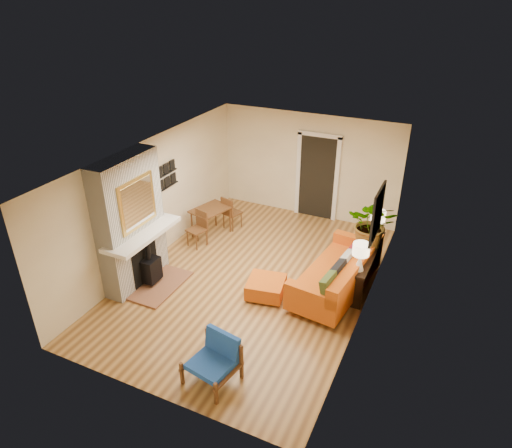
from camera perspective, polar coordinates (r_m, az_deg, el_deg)
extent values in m
plane|color=#BA8847|center=(9.26, -0.53, -6.83)|extent=(6.50, 6.50, 0.00)
plane|color=white|center=(8.06, -0.61, 8.53)|extent=(6.50, 6.50, 0.00)
plane|color=#FBEDC4|center=(11.35, 6.59, 7.23)|extent=(4.50, 0.00, 4.50)
plane|color=#FBEDC4|center=(6.30, -13.73, -12.21)|extent=(4.50, 0.00, 4.50)
plane|color=#FBEDC4|center=(9.67, -12.70, 2.93)|extent=(0.00, 6.50, 6.50)
plane|color=#FBEDC4|center=(7.99, 14.17, -2.86)|extent=(0.00, 6.50, 6.50)
cube|color=black|center=(11.34, 7.67, 5.79)|extent=(0.88, 0.06, 2.10)
cube|color=white|center=(11.47, 5.32, 6.19)|extent=(0.10, 0.08, 2.18)
cube|color=white|center=(11.21, 10.04, 5.34)|extent=(0.10, 0.08, 2.18)
cube|color=white|center=(10.97, 8.01, 11.00)|extent=(1.08, 0.08, 0.10)
cube|color=black|center=(8.14, 14.93, 1.23)|extent=(0.04, 0.85, 0.95)
cube|color=slate|center=(8.14, 14.76, 1.26)|extent=(0.01, 0.70, 0.80)
cube|color=black|center=(9.85, -11.38, 4.31)|extent=(0.06, 0.95, 0.02)
cube|color=black|center=(9.74, -11.54, 5.93)|extent=(0.06, 0.95, 0.02)
cube|color=white|center=(8.63, -15.88, 3.47)|extent=(0.42, 1.50, 1.48)
cube|color=white|center=(9.22, -14.84, -3.89)|extent=(0.42, 1.50, 1.12)
cube|color=white|center=(8.80, -14.01, -1.18)|extent=(0.60, 1.68, 0.08)
cube|color=black|center=(9.15, -13.71, -4.80)|extent=(0.03, 0.72, 0.78)
cube|color=brown|center=(9.23, -11.94, -7.49)|extent=(0.75, 1.30, 0.04)
cube|color=black|center=(9.15, -13.06, -5.55)|extent=(0.30, 0.36, 0.48)
cylinder|color=black|center=(8.92, -13.36, -3.19)|extent=(0.10, 0.10, 0.40)
cube|color=gold|center=(8.53, -14.62, 2.56)|extent=(0.04, 0.95, 0.95)
cube|color=silver|center=(8.52, -14.52, 2.53)|extent=(0.01, 0.82, 0.82)
cylinder|color=silver|center=(8.40, 4.48, -10.59)|extent=(0.05, 0.05, 0.11)
cylinder|color=silver|center=(8.16, 9.40, -12.30)|extent=(0.05, 0.05, 0.11)
cylinder|color=silver|center=(9.96, 10.11, -4.18)|extent=(0.05, 0.05, 0.11)
cylinder|color=silver|center=(9.76, 14.31, -5.41)|extent=(0.05, 0.05, 0.11)
cube|color=#C66312|center=(8.91, 9.91, -6.68)|extent=(1.28, 2.44, 0.33)
cube|color=#C66312|center=(8.61, 12.48, -5.43)|extent=(0.51, 2.34, 0.39)
cube|color=#C66312|center=(7.95, 6.99, -8.79)|extent=(1.02, 0.32, 0.22)
cube|color=#C66312|center=(9.62, 12.56, -2.19)|extent=(1.02, 0.32, 0.22)
cube|color=#3F5223|center=(7.93, 9.14, -7.86)|extent=(0.28, 0.47, 0.46)
cube|color=black|center=(8.27, 10.40, -6.30)|extent=(0.28, 0.47, 0.46)
cube|color=#B2B1AC|center=(8.62, 11.55, -4.87)|extent=(0.28, 0.47, 0.46)
cube|color=maroon|center=(8.94, 12.48, -3.70)|extent=(0.28, 0.47, 0.46)
cube|color=black|center=(9.31, 13.46, -2.47)|extent=(0.28, 0.47, 0.46)
cylinder|color=silver|center=(8.63, -0.99, -9.54)|extent=(0.04, 0.04, 0.05)
cylinder|color=silver|center=(8.53, 2.63, -10.11)|extent=(0.04, 0.04, 0.05)
cylinder|color=silver|center=(9.06, -0.05, -7.49)|extent=(0.04, 0.04, 0.05)
cylinder|color=silver|center=(8.96, 3.40, -8.00)|extent=(0.04, 0.04, 0.05)
cube|color=#C66312|center=(8.69, 1.26, -7.85)|extent=(0.79, 0.79, 0.29)
cube|color=brown|center=(7.23, -7.61, -16.22)|extent=(0.17, 0.67, 0.05)
cube|color=brown|center=(7.14, -9.26, -17.93)|extent=(0.05, 0.05, 0.40)
cube|color=brown|center=(7.36, -6.02, -14.69)|extent=(0.05, 0.05, 0.63)
cube|color=brown|center=(6.92, -3.40, -18.51)|extent=(0.17, 0.67, 0.05)
cube|color=brown|center=(6.82, -5.04, -20.37)|extent=(0.05, 0.05, 0.40)
cube|color=brown|center=(7.05, -1.84, -16.84)|extent=(0.05, 0.05, 0.63)
cube|color=blue|center=(7.03, -5.58, -17.04)|extent=(0.69, 0.66, 0.09)
cube|color=blue|center=(7.03, -4.19, -14.54)|extent=(0.61, 0.26, 0.37)
cube|color=brown|center=(10.56, -5.70, 1.83)|extent=(0.84, 1.02, 0.04)
cylinder|color=brown|center=(10.66, -8.01, -0.09)|extent=(0.05, 0.05, 0.64)
cylinder|color=brown|center=(10.33, -6.20, -0.95)|extent=(0.05, 0.05, 0.64)
cylinder|color=brown|center=(11.10, -5.08, 1.29)|extent=(0.05, 0.05, 0.64)
cylinder|color=brown|center=(10.79, -3.25, 0.52)|extent=(0.05, 0.05, 0.64)
cube|color=brown|center=(10.25, -7.45, -0.74)|extent=(0.46, 0.46, 0.04)
cube|color=brown|center=(10.25, -6.79, 0.70)|extent=(0.37, 0.14, 0.41)
cylinder|color=brown|center=(10.37, -8.56, -1.76)|extent=(0.04, 0.04, 0.39)
cylinder|color=brown|center=(10.17, -7.45, -2.32)|extent=(0.04, 0.04, 0.39)
cylinder|color=brown|center=(10.54, -7.32, -1.16)|extent=(0.04, 0.04, 0.39)
cylinder|color=brown|center=(10.34, -6.21, -1.70)|extent=(0.04, 0.04, 0.39)
cube|color=brown|center=(10.95, -2.98, 1.42)|extent=(0.46, 0.46, 0.04)
cube|color=brown|center=(10.74, -3.67, 2.16)|extent=(0.37, 0.14, 0.41)
cylinder|color=brown|center=(11.04, -4.06, 0.44)|extent=(0.04, 0.04, 0.39)
cylinder|color=brown|center=(10.85, -2.94, -0.04)|extent=(0.04, 0.04, 0.39)
cylinder|color=brown|center=(11.23, -2.97, 0.98)|extent=(0.04, 0.04, 0.39)
cylinder|color=brown|center=(11.04, -1.85, 0.51)|extent=(0.04, 0.04, 0.39)
cube|color=black|center=(9.00, 13.71, -3.51)|extent=(0.34, 1.85, 0.05)
cube|color=black|center=(8.50, 12.16, -8.33)|extent=(0.30, 0.04, 0.68)
cube|color=black|center=(9.91, 14.57, -2.94)|extent=(0.30, 0.04, 0.68)
cone|color=white|center=(8.34, 12.80, -4.73)|extent=(0.18, 0.18, 0.30)
cylinder|color=white|center=(8.24, 12.93, -3.68)|extent=(0.03, 0.03, 0.06)
cylinder|color=#FFEABF|center=(8.19, 13.01, -3.08)|extent=(0.30, 0.30, 0.22)
cone|color=white|center=(9.56, 14.81, -0.51)|extent=(0.18, 0.18, 0.30)
cylinder|color=white|center=(9.47, 14.94, 0.44)|extent=(0.03, 0.03, 0.06)
cylinder|color=#FFEABF|center=(9.43, 15.01, 0.98)|extent=(0.30, 0.30, 0.22)
imported|color=#1E5919|center=(8.95, 14.34, 0.04)|extent=(0.97, 0.87, 1.00)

